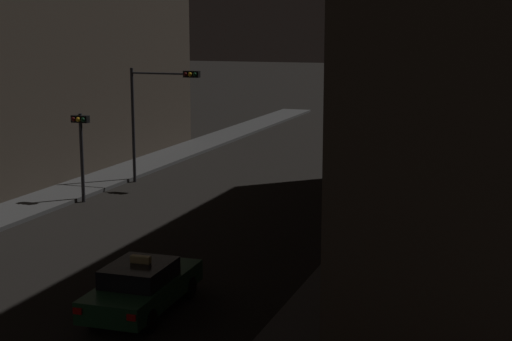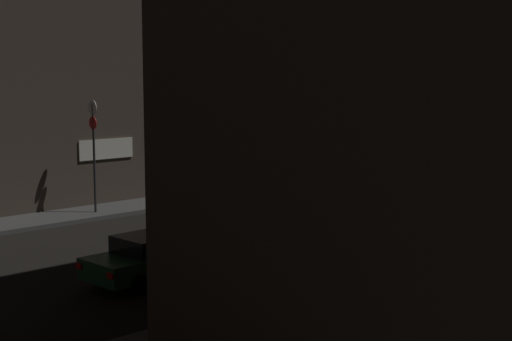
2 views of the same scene
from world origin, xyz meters
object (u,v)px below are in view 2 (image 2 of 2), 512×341
taxi (157,257)px  street_lamp_near_block (422,85)px  traffic_light_overhead (324,112)px  traffic_light_left_kerb (236,141)px  sign_pole_left (94,145)px

taxi → street_lamp_near_block: bearing=59.4°
taxi → traffic_light_overhead: traffic_light_overhead is taller
traffic_light_left_kerb → street_lamp_near_block: bearing=-17.6°
street_lamp_near_block → sign_pole_left: bearing=-168.6°
traffic_light_overhead → taxi: bearing=-64.8°
traffic_light_overhead → traffic_light_left_kerb: size_ratio=1.44×
traffic_light_overhead → traffic_light_left_kerb: (-1.32, -4.81, -1.25)m
traffic_light_overhead → street_lamp_near_block: 14.85m
sign_pole_left → street_lamp_near_block: (14.28, 2.89, 2.66)m
sign_pole_left → street_lamp_near_block: size_ratio=0.54×
taxi → sign_pole_left: 11.16m
taxi → traffic_light_overhead: size_ratio=0.78×
taxi → traffic_light_left_kerb: bearing=128.3°
traffic_light_overhead → street_lamp_near_block: street_lamp_near_block is taller
street_lamp_near_block → taxi: bearing=-120.6°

